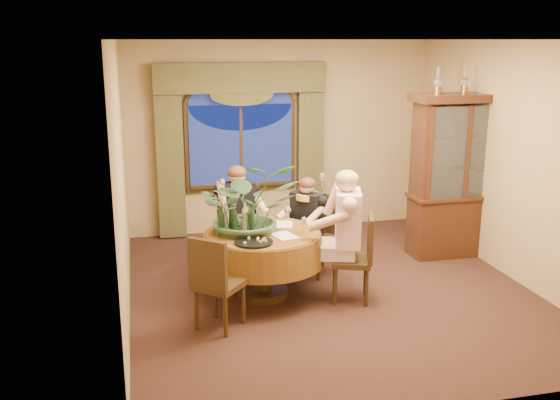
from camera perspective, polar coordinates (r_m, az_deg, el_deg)
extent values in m
plane|color=black|center=(7.30, 4.54, -8.12)|extent=(5.00, 5.00, 0.00)
plane|color=#A38856|center=(9.26, 0.02, 5.78)|extent=(4.50, 0.00, 4.50)
plane|color=#A38856|center=(7.87, 20.59, 3.29)|extent=(0.00, 5.00, 5.00)
plane|color=white|center=(6.75, 5.02, 14.41)|extent=(5.00, 5.00, 0.00)
cube|color=#42411E|center=(8.96, -10.04, 3.82)|extent=(0.38, 0.14, 2.32)
cube|color=#42411E|center=(9.29, 2.78, 4.41)|extent=(0.38, 0.14, 2.32)
cylinder|color=maroon|center=(6.98, -1.61, -5.86)|extent=(1.68, 1.68, 0.75)
cube|color=#331B11|center=(8.48, 15.97, 2.12)|extent=(1.32, 0.52, 2.14)
cube|color=black|center=(6.89, 6.52, -5.31)|extent=(0.54, 0.54, 0.96)
cube|color=black|center=(7.62, 3.42, -3.28)|extent=(0.58, 0.58, 0.96)
cube|color=black|center=(7.76, -3.82, -2.96)|extent=(0.47, 0.47, 0.96)
cube|color=black|center=(6.24, -5.56, -7.44)|extent=(0.59, 0.59, 0.96)
imported|color=#355835|center=(6.76, -2.91, 2.65)|extent=(1.08, 1.20, 0.94)
imported|color=#45572F|center=(6.78, -1.36, -2.94)|extent=(0.14, 0.14, 0.04)
cylinder|color=black|center=(6.48, -2.41, -3.88)|extent=(0.40, 0.40, 0.02)
cylinder|color=black|center=(6.90, -4.41, -1.42)|extent=(0.07, 0.07, 0.33)
cylinder|color=black|center=(6.77, -2.64, -1.72)|extent=(0.07, 0.07, 0.33)
cylinder|color=black|center=(6.71, -4.20, -1.90)|extent=(0.07, 0.07, 0.33)
cylinder|color=tan|center=(6.86, -4.98, -1.55)|extent=(0.07, 0.07, 0.33)
cylinder|color=black|center=(6.70, -5.40, -1.95)|extent=(0.07, 0.07, 0.33)
cylinder|color=tan|center=(6.79, -3.22, -1.67)|extent=(0.07, 0.07, 0.33)
cube|color=white|center=(6.72, 0.39, -3.27)|extent=(0.28, 0.34, 0.00)
cube|color=white|center=(7.12, 0.29, -2.24)|extent=(0.28, 0.34, 0.00)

